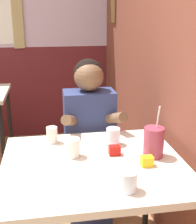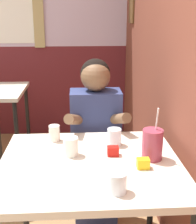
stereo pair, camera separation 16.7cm
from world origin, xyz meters
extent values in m
cube|color=brown|center=(1.14, 1.35, 1.35)|extent=(0.06, 4.71, 2.70)
cube|color=brown|center=(1.10, 2.33, 1.50)|extent=(0.02, 0.25, 0.25)
cube|color=maroon|center=(0.00, 2.74, 0.55)|extent=(5.22, 0.06, 1.10)
cube|color=tan|center=(0.09, 2.69, 1.55)|extent=(0.12, 0.02, 0.92)
cube|color=beige|center=(0.59, 0.35, 0.75)|extent=(0.92, 0.81, 0.04)
cylinder|color=black|center=(0.17, 0.71, 0.36)|extent=(0.04, 0.04, 0.73)
cylinder|color=black|center=(1.01, 0.71, 0.36)|extent=(0.04, 0.04, 0.73)
cylinder|color=black|center=(-0.05, 1.65, 0.36)|extent=(0.04, 0.04, 0.73)
cylinder|color=black|center=(-0.05, 2.27, 0.36)|extent=(0.04, 0.04, 0.73)
cube|color=navy|center=(0.65, 0.92, 0.23)|extent=(0.31, 0.20, 0.46)
cube|color=navy|center=(0.65, 0.92, 0.72)|extent=(0.34, 0.20, 0.54)
sphere|color=black|center=(0.65, 0.95, 1.10)|extent=(0.20, 0.20, 0.20)
sphere|color=brown|center=(0.65, 0.92, 1.09)|extent=(0.19, 0.19, 0.19)
cylinder|color=brown|center=(0.51, 0.78, 0.84)|extent=(0.14, 0.27, 0.15)
cylinder|color=brown|center=(0.78, 0.78, 0.84)|extent=(0.14, 0.27, 0.15)
cylinder|color=#99384C|center=(0.91, 0.37, 0.84)|extent=(0.11, 0.11, 0.16)
cylinder|color=white|center=(0.92, 0.37, 0.97)|extent=(0.01, 0.04, 0.14)
cylinder|color=silver|center=(0.69, 0.07, 0.81)|extent=(0.08, 0.08, 0.09)
cylinder|color=silver|center=(0.49, 0.43, 0.81)|extent=(0.08, 0.08, 0.10)
cylinder|color=silver|center=(0.39, 0.64, 0.81)|extent=(0.06, 0.06, 0.09)
cylinder|color=silver|center=(0.73, 0.56, 0.81)|extent=(0.08, 0.08, 0.10)
cube|color=#B7140F|center=(0.71, 0.42, 0.79)|extent=(0.06, 0.04, 0.05)
cube|color=yellow|center=(0.84, 0.27, 0.79)|extent=(0.06, 0.04, 0.05)
camera|label=1|loc=(0.37, -1.06, 1.49)|focal=50.00mm
camera|label=2|loc=(0.54, -1.08, 1.49)|focal=50.00mm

